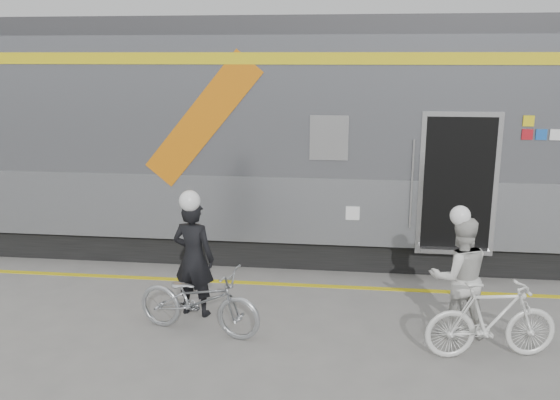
% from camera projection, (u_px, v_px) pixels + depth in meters
% --- Properties ---
extents(ground, '(90.00, 90.00, 0.00)m').
position_uv_depth(ground, '(269.00, 351.00, 7.20)').
color(ground, slate).
rests_on(ground, ground).
extents(train, '(24.00, 3.17, 4.10)m').
position_uv_depth(train, '(322.00, 137.00, 10.71)').
color(train, black).
rests_on(train, ground).
extents(safety_strip, '(24.00, 0.12, 0.01)m').
position_uv_depth(safety_strip, '(288.00, 284.00, 9.27)').
color(safety_strip, gold).
rests_on(safety_strip, ground).
extents(man, '(0.66, 0.51, 1.62)m').
position_uv_depth(man, '(194.00, 258.00, 8.05)').
color(man, black).
rests_on(man, ground).
extents(bicycle_left, '(1.79, 0.95, 0.89)m').
position_uv_depth(bicycle_left, '(199.00, 300.00, 7.58)').
color(bicycle_left, '#9DA1A5').
rests_on(bicycle_left, ground).
extents(woman, '(0.85, 0.72, 1.57)m').
position_uv_depth(woman, '(459.00, 277.00, 7.44)').
color(woman, beige).
rests_on(woman, ground).
extents(bicycle_right, '(1.63, 0.72, 0.95)m').
position_uv_depth(bicycle_right, '(491.00, 320.00, 6.95)').
color(bicycle_right, silver).
rests_on(bicycle_right, ground).
extents(helmet_man, '(0.28, 0.28, 0.28)m').
position_uv_depth(helmet_man, '(191.00, 190.00, 7.82)').
color(helmet_man, white).
rests_on(helmet_man, man).
extents(helmet_woman, '(0.25, 0.25, 0.25)m').
position_uv_depth(helmet_woman, '(464.00, 207.00, 7.22)').
color(helmet_woman, white).
rests_on(helmet_woman, woman).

